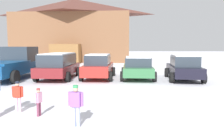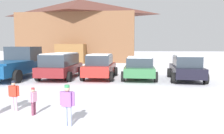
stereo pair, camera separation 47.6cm
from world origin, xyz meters
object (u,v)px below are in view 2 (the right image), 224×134
Objects in this scene: parked_red_sedan at (100,66)px; pickup_truck at (17,63)px; parked_green_coupe at (139,68)px; skier_child_in_purple_jacket at (67,103)px; parked_black_sedan at (186,68)px; skier_child_in_pink_snowsuit at (33,100)px; ski_lodge at (80,30)px; skier_child_in_red_jacket at (14,94)px; parked_maroon_van at (61,65)px.

pickup_truck reaches higher than parked_red_sedan.
parked_green_coupe is (2.63, -0.05, -0.07)m from parked_red_sedan.
parked_red_sedan is 8.85m from skier_child_in_purple_jacket.
skier_child_in_pink_snowsuit is at bearing -131.54° from parked_black_sedan.
parked_black_sedan is at bearing -1.11° from pickup_truck.
skier_child_in_pink_snowsuit is at bearing -80.44° from ski_lodge.
pickup_truck is 9.03m from skier_child_in_pink_snowsuit.
parked_red_sedan is at bearing 2.43° from pickup_truck.
parked_green_coupe is at bearing 172.15° from parked_black_sedan.
parked_red_sedan reaches higher than skier_child_in_purple_jacket.
skier_child_in_red_jacket is at bearing -104.04° from parked_red_sedan.
pickup_truck reaches higher than parked_black_sedan.
ski_lodge is 4.03× the size of parked_green_coupe.
skier_child_in_purple_jacket is at bearing -55.03° from pickup_truck.
skier_child_in_purple_jacket is (0.30, -8.85, -0.18)m from parked_red_sedan.
parked_green_coupe is at bearing -65.01° from ski_lodge.
parked_maroon_van is at bearing 108.93° from skier_child_in_purple_jacket.
skier_child_in_purple_jacket is (-5.28, -8.39, -0.16)m from parked_black_sedan.
parked_black_sedan is 3.55× the size of skier_child_in_purple_jacket.
pickup_truck is at bearing -178.31° from parked_maroon_van.
skier_child_in_red_jacket is at bearing -84.09° from parked_maroon_van.
parked_maroon_van reaches higher than skier_child_in_red_jacket.
parked_green_coupe is at bearing -1.18° from parked_red_sedan.
parked_red_sedan is 5.73m from pickup_truck.
parked_maroon_van is at bearing 95.91° from skier_child_in_red_jacket.
ski_lodge is 26.60m from skier_child_in_purple_jacket.
skier_child_in_pink_snowsuit is at bearing -97.67° from parked_red_sedan.
parked_red_sedan is 8.05m from skier_child_in_pink_snowsuit.
pickup_truck reaches higher than skier_child_in_red_jacket.
skier_child_in_red_jacket is at bearing -120.94° from parked_green_coupe.
parked_maroon_van is at bearing -176.74° from parked_red_sedan.
parked_red_sedan is 7.87m from skier_child_in_red_jacket.
parked_black_sedan reaches higher than skier_child_in_red_jacket.
parked_red_sedan is at bearing 3.26° from parked_maroon_van.
ski_lodge reaches higher than skier_child_in_purple_jacket.
parked_maroon_van is 7.99m from skier_child_in_pink_snowsuit.
ski_lodge reaches higher than skier_child_in_pink_snowsuit.
parked_red_sedan is at bearing 91.94° from skier_child_in_purple_jacket.
pickup_truck is at bearing 117.29° from skier_child_in_red_jacket.
parked_red_sedan reaches higher than parked_black_sedan.
skier_child_in_pink_snowsuit is (-3.71, -7.92, -0.26)m from parked_green_coupe.
pickup_truck is 8.33m from skier_child_in_red_jacket.
pickup_truck is (-0.46, -17.13, -3.47)m from ski_lodge.
ski_lodge reaches higher than parked_maroon_van.
skier_child_in_pink_snowsuit is 1.64m from skier_child_in_purple_jacket.
parked_black_sedan reaches higher than skier_child_in_purple_jacket.
ski_lodge is at bearing 88.47° from pickup_truck.
ski_lodge reaches higher than pickup_truck.
skier_child_in_pink_snowsuit is (-1.07, -7.97, -0.33)m from parked_red_sedan.
parked_green_coupe is (7.90, -16.94, -3.70)m from ski_lodge.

